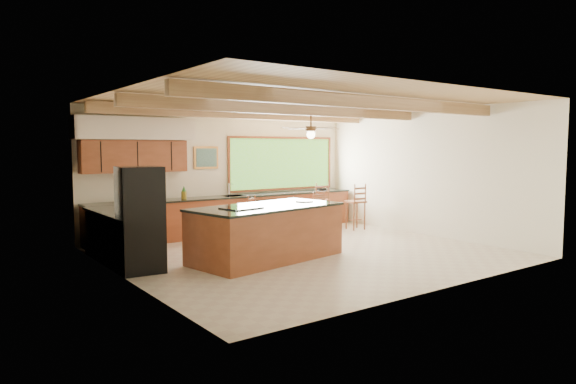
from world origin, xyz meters
TOP-DOWN VIEW (x-y plane):
  - ground at (0.00, 0.00)m, footprint 7.20×7.20m
  - room_shell at (-0.17, 0.65)m, footprint 7.27×6.54m
  - counter_run at (-0.82, 2.52)m, footprint 7.12×3.10m
  - island at (-0.96, -0.02)m, footprint 3.10×1.85m
  - refrigerator at (-3.22, 0.40)m, footprint 0.76×0.74m
  - bar_stool_a at (0.10, 2.40)m, footprint 0.46×0.46m
  - bar_stool_b at (2.39, 2.39)m, footprint 0.56×0.56m
  - bar_stool_c at (1.92, 1.98)m, footprint 0.47×0.47m
  - bar_stool_d at (2.85, 1.54)m, footprint 0.48×0.48m

SIDE VIEW (x-z plane):
  - ground at x=0.00m, z-range 0.00..0.00m
  - counter_run at x=-0.82m, z-range -0.15..1.07m
  - island at x=-0.96m, z-range -0.01..1.03m
  - bar_stool_a at x=0.10m, z-range 0.09..1.06m
  - bar_stool_c at x=1.92m, z-range 0.09..1.10m
  - bar_stool_d at x=2.85m, z-range 0.11..1.29m
  - bar_stool_b at x=2.39m, z-range 0.11..1.29m
  - refrigerator at x=-3.22m, z-range 0.00..1.78m
  - room_shell at x=-0.17m, z-range 0.70..3.72m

